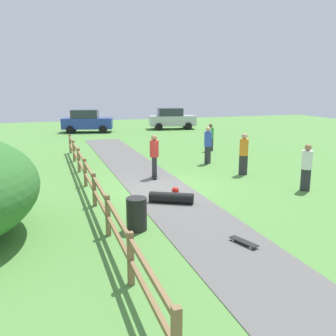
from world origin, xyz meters
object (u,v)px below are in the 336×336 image
trash_bin (137,214)px  bystander_orange (244,152)px  parked_car_blue (87,121)px  parked_car_silver (172,119)px  bystander_blue (208,143)px  bystander_white (307,165)px  skater_riding (154,154)px  skater_fallen (172,197)px  skateboard_loose (244,242)px  bystander_green (210,136)px

trash_bin → bystander_orange: (6.02, 4.70, 0.58)m
parked_car_blue → parked_car_silver: bearing=-0.0°
bystander_blue → trash_bin: bearing=-127.0°
bystander_orange → bystander_white: (0.89, -3.01, -0.05)m
trash_bin → skater_riding: (2.12, 5.34, 0.60)m
parked_car_blue → skater_fallen: bearing=-89.1°
parked_car_blue → skater_riding: bearing=-87.5°
parked_car_silver → skater_riding: bearing=-111.7°
skater_riding → skateboard_loose: 7.23m
bystander_green → bystander_orange: bystander_orange is taller
parked_car_blue → bystander_orange: bearing=-75.5°
trash_bin → parked_car_blue: (1.36, 22.71, 0.51)m
bystander_white → skater_riding: bearing=142.7°
bystander_orange → bystander_white: 3.14m
bystander_green → parked_car_silver: bearing=81.6°
trash_bin → parked_car_silver: parked_car_silver is taller
trash_bin → bystander_blue: 9.24m
bystander_white → bystander_orange: bearing=106.4°
skater_fallen → skateboard_loose: skater_fallen is taller
trash_bin → skater_riding: skater_riding is taller
skateboard_loose → bystander_orange: size_ratio=0.44×
bystander_green → trash_bin: bearing=-124.2°
bystander_blue → bystander_white: (1.36, -5.68, -0.07)m
parked_car_silver → bystander_white: bearing=-95.8°
trash_bin → bystander_green: bearing=55.8°
bystander_blue → parked_car_blue: (-4.19, 15.35, -0.09)m
trash_bin → skater_fallen: (1.69, 1.92, -0.25)m
bystander_white → parked_car_blue: 21.75m
trash_bin → bystander_blue: bearing=53.0°
skater_fallen → bystander_white: bystander_white is taller
skateboard_loose → skater_fallen: bearing=98.4°
bystander_orange → parked_car_silver: bearing=80.5°
trash_bin → skater_fallen: trash_bin is taller
skater_fallen → bystander_orange: bystander_orange is taller
skateboard_loose → bystander_green: (5.02, 12.51, 0.83)m
bystander_white → parked_car_blue: (-5.55, 21.03, -0.02)m
skater_fallen → parked_car_blue: bearing=90.9°
skater_fallen → parked_car_silver: 22.06m
bystander_green → bystander_white: size_ratio=0.94×
skater_riding → trash_bin: bearing=-111.6°
bystander_white → skateboard_loose: bearing=-143.0°
trash_bin → parked_car_blue: size_ratio=0.20×
bystander_white → parked_car_blue: bearing=104.8°
skater_fallen → skater_riding: bearing=82.8°
bystander_orange → parked_car_silver: 18.27m
bystander_blue → bystander_green: (1.72, 3.32, -0.14)m
skateboard_loose → parked_car_silver: size_ratio=0.19×
parked_car_blue → parked_car_silver: (7.69, -0.00, 0.00)m
skateboard_loose → bystander_orange: 7.59m
skater_fallen → bystander_orange: (4.33, 2.77, 0.83)m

